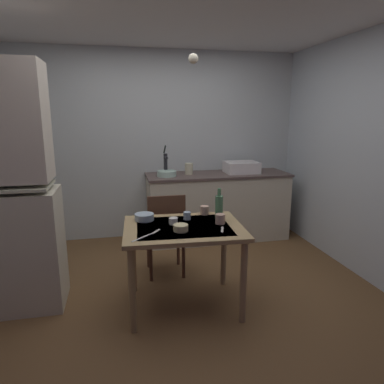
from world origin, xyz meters
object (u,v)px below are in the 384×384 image
(dining_table, at_px, (183,238))
(serving_bowl_wide, at_px, (144,217))
(hutch_cabinet, at_px, (7,199))
(mixing_bowl_counter, at_px, (167,174))
(hand_pump, at_px, (166,162))
(mug_dark, at_px, (173,221))
(glass_bottle, at_px, (219,207))
(sink_basin, at_px, (241,167))
(chair_far_side, at_px, (166,232))

(dining_table, bearing_deg, serving_bowl_wide, 141.86)
(hutch_cabinet, distance_m, mixing_bowl_counter, 1.99)
(hand_pump, bearing_deg, serving_bowl_wide, -105.74)
(mug_dark, height_order, glass_bottle, glass_bottle)
(hutch_cabinet, bearing_deg, sink_basin, 26.98)
(hutch_cabinet, relative_size, hand_pump, 5.43)
(dining_table, xyz_separation_m, serving_bowl_wide, (-0.32, 0.25, 0.13))
(sink_basin, height_order, serving_bowl_wide, sink_basin)
(glass_bottle, bearing_deg, mug_dark, -172.39)
(serving_bowl_wide, relative_size, mug_dark, 2.25)
(chair_far_side, bearing_deg, mixing_bowl_counter, 80.73)
(mixing_bowl_counter, relative_size, glass_bottle, 0.86)
(sink_basin, relative_size, glass_bottle, 1.53)
(hutch_cabinet, height_order, mug_dark, hutch_cabinet)
(hand_pump, relative_size, chair_far_side, 0.43)
(glass_bottle, bearing_deg, sink_basin, 62.98)
(glass_bottle, bearing_deg, hutch_cabinet, 174.58)
(mug_dark, bearing_deg, mixing_bowl_counter, 83.97)
(sink_basin, bearing_deg, mixing_bowl_counter, -177.22)
(hand_pump, distance_m, glass_bottle, 1.56)
(hand_pump, height_order, mixing_bowl_counter, hand_pump)
(mixing_bowl_counter, height_order, chair_far_side, mixing_bowl_counter)
(serving_bowl_wide, relative_size, glass_bottle, 0.60)
(hutch_cabinet, xyz_separation_m, glass_bottle, (1.81, -0.17, -0.12))
(glass_bottle, bearing_deg, serving_bowl_wide, 170.64)
(mixing_bowl_counter, bearing_deg, hand_pump, 89.55)
(sink_basin, height_order, chair_far_side, sink_basin)
(sink_basin, height_order, hand_pump, hand_pump)
(sink_basin, bearing_deg, dining_table, -124.55)
(mixing_bowl_counter, relative_size, mug_dark, 3.22)
(hutch_cabinet, relative_size, sink_basin, 4.81)
(mixing_bowl_counter, height_order, glass_bottle, glass_bottle)
(dining_table, distance_m, glass_bottle, 0.44)
(hutch_cabinet, distance_m, hand_pump, 2.05)
(mixing_bowl_counter, xyz_separation_m, mug_dark, (-0.16, -1.49, -0.16))
(sink_basin, relative_size, serving_bowl_wide, 2.53)
(hand_pump, relative_size, serving_bowl_wide, 2.24)
(hutch_cabinet, height_order, dining_table, hutch_cabinet)
(hutch_cabinet, bearing_deg, chair_far_side, 12.78)
(hand_pump, bearing_deg, hutch_cabinet, -138.68)
(sink_basin, distance_m, mug_dark, 1.95)
(dining_table, relative_size, serving_bowl_wide, 6.08)
(hutch_cabinet, relative_size, mixing_bowl_counter, 8.51)
(sink_basin, relative_size, dining_table, 0.42)
(chair_far_side, xyz_separation_m, mug_dark, (-0.00, -0.54, 0.30))
(mixing_bowl_counter, height_order, dining_table, mixing_bowl_counter)
(serving_bowl_wide, bearing_deg, hutch_cabinet, 176.94)
(dining_table, bearing_deg, chair_far_side, 96.58)
(sink_basin, bearing_deg, glass_bottle, -117.02)
(hutch_cabinet, bearing_deg, hand_pump, 41.32)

